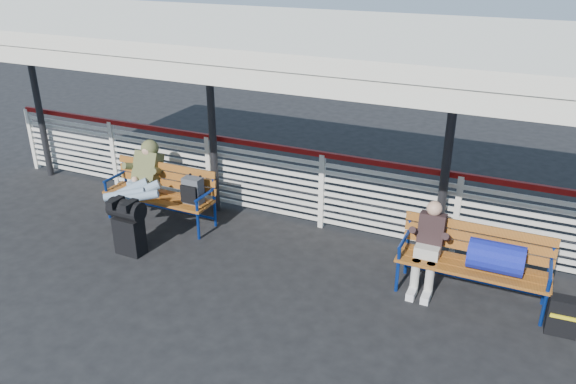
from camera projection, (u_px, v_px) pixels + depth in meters
The scene contains 9 objects.
ground at pixel (266, 289), 7.18m from camera, with size 60.00×60.00×0.00m, color black.
fence at pixel (322, 188), 8.49m from camera, with size 12.08×0.08×1.24m.
canopy at pixel (295, 36), 6.67m from camera, with size 12.60×3.60×3.16m.
luggage_stack at pixel (128, 225), 7.83m from camera, with size 0.50×0.29×0.83m.
bench_left at pixel (169, 189), 8.66m from camera, with size 1.80×0.56×0.92m.
bench_right at pixel (486, 257), 6.71m from camera, with size 1.80×0.56×0.92m.
traveler_man at pixel (138, 186), 8.43m from camera, with size 0.93×1.64×0.77m.
companion_person at pixel (428, 246), 6.98m from camera, with size 0.32×0.66×1.15m.
suitcase_side at pixel (563, 316), 6.27m from camera, with size 0.34×0.22×0.46m.
Camera 1 is at (2.80, -5.39, 4.03)m, focal length 35.00 mm.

